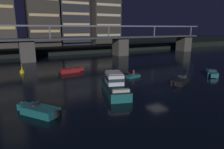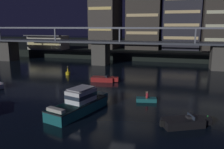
# 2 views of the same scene
# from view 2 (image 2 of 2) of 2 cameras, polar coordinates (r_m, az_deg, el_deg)

# --- Properties ---
(ground_plane) EXTENTS (400.00, 400.00, 0.00)m
(ground_plane) POSITION_cam_2_polar(r_m,az_deg,el_deg) (23.60, 2.27, -12.42)
(ground_plane) COLOR black
(far_riverbank) EXTENTS (240.00, 80.00, 2.20)m
(far_riverbank) POSITION_cam_2_polar(r_m,az_deg,el_deg) (105.12, 13.08, 6.72)
(far_riverbank) COLOR black
(far_riverbank) RESTS_ON ground
(river_bridge) EXTENTS (89.72, 6.40, 9.38)m
(river_bridge) POSITION_cam_2_polar(r_m,az_deg,el_deg) (57.12, 10.76, 6.06)
(river_bridge) COLOR #4C4944
(river_bridge) RESTS_ON ground
(tower_west_tall) EXTENTS (10.60, 10.73, 27.43)m
(tower_west_tall) POSITION_cam_2_polar(r_m,az_deg,el_deg) (80.03, 7.95, 15.96)
(tower_west_tall) COLOR #38332D
(tower_west_tall) RESTS_ON far_riverbank
(tower_central) EXTENTS (11.12, 8.93, 20.01)m
(tower_central) POSITION_cam_2_polar(r_m,az_deg,el_deg) (80.02, 16.57, 12.94)
(tower_central) COLOR #282833
(tower_central) RESTS_ON far_riverbank
(tower_east_tall) EXTENTS (10.85, 8.39, 19.28)m
(tower_east_tall) POSITION_cam_2_polar(r_m,az_deg,el_deg) (76.08, 25.40, 12.13)
(tower_east_tall) COLOR #38332D
(tower_east_tall) RESTS_ON far_riverbank
(waterfront_pavilion) EXTENTS (12.40, 7.40, 4.70)m
(waterfront_pavilion) POSITION_cam_2_polar(r_m,az_deg,el_deg) (80.05, -15.22, 7.55)
(waterfront_pavilion) COLOR #B2AD9E
(waterfront_pavilion) RESTS_ON far_riverbank
(cabin_cruiser_near_left) EXTENTS (4.82, 9.35, 2.79)m
(cabin_cruiser_near_left) POSITION_cam_2_polar(r_m,az_deg,el_deg) (27.11, -7.85, -6.90)
(cabin_cruiser_near_left) COLOR #196066
(cabin_cruiser_near_left) RESTS_ON ground
(speedboat_near_center) EXTENTS (4.94, 3.41, 1.16)m
(speedboat_near_center) POSITION_cam_2_polar(r_m,az_deg,el_deg) (24.46, 17.27, -11.02)
(speedboat_near_center) COLOR black
(speedboat_near_center) RESTS_ON ground
(speedboat_mid_left) EXTENTS (5.23, 2.18, 1.16)m
(speedboat_mid_left) POSITION_cam_2_polar(r_m,az_deg,el_deg) (41.64, -1.99, -1.12)
(speedboat_mid_left) COLOR maroon
(speedboat_mid_left) RESTS_ON ground
(channel_buoy) EXTENTS (0.90, 0.90, 1.76)m
(channel_buoy) POSITION_cam_2_polar(r_m,az_deg,el_deg) (47.97, -10.69, 0.47)
(channel_buoy) COLOR yellow
(channel_buoy) RESTS_ON ground
(dinghy_with_paddler) EXTENTS (2.76, 2.56, 1.36)m
(dinghy_with_paddler) POSITION_cam_2_polar(r_m,az_deg,el_deg) (31.01, 8.33, -6.01)
(dinghy_with_paddler) COLOR #196066
(dinghy_with_paddler) RESTS_ON ground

